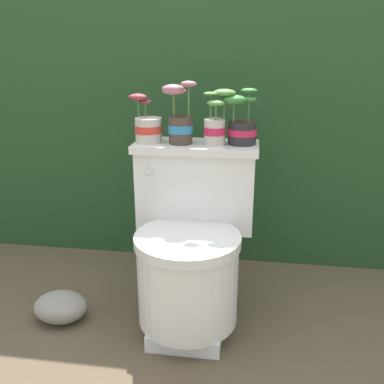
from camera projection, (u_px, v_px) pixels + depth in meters
ground_plane at (182, 326)px, 1.75m from camera, size 12.00×12.00×0.00m
hedge_backdrop at (211, 95)px, 2.45m from camera, size 3.48×0.83×1.65m
toilet at (191, 246)px, 1.69m from camera, size 0.50×0.54×0.72m
potted_plant_left at (148, 127)px, 1.70m from camera, size 0.14×0.11×0.19m
potted_plant_midleft at (179, 119)px, 1.68m from camera, size 0.14×0.10×0.24m
potted_plant_middle at (216, 121)px, 1.65m from camera, size 0.12×0.10×0.21m
potted_plant_midright at (242, 126)px, 1.67m from camera, size 0.14×0.11×0.22m
garden_stone at (61, 307)px, 1.78m from camera, size 0.22×0.18×0.12m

